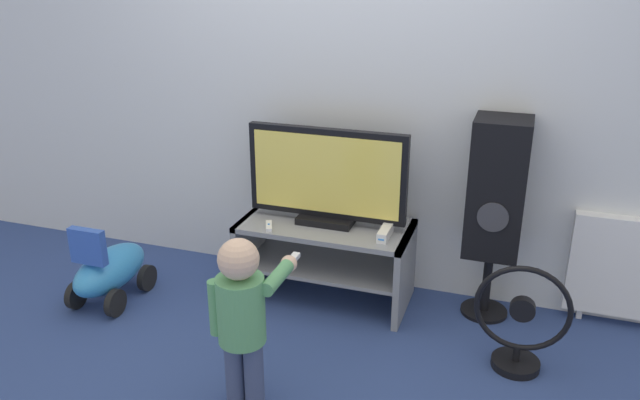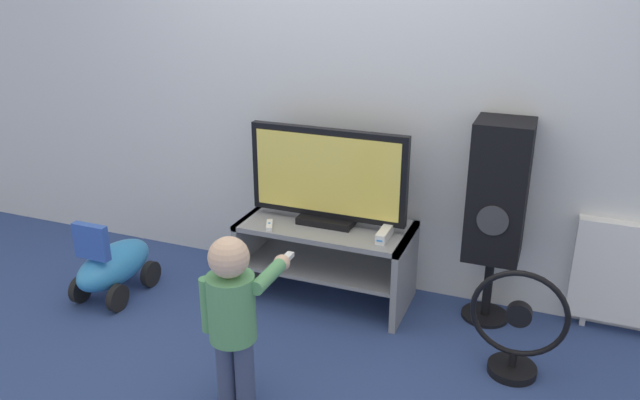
# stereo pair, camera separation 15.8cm
# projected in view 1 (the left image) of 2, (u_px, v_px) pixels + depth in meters

# --- Properties ---
(ground_plane) EXTENTS (16.00, 16.00, 0.00)m
(ground_plane) POSITION_uv_depth(u_px,v_px,m) (312.00, 316.00, 3.58)
(ground_plane) COLOR navy
(wall_back) EXTENTS (10.00, 0.06, 2.60)m
(wall_back) POSITION_uv_depth(u_px,v_px,m) (343.00, 73.00, 3.61)
(wall_back) COLOR silver
(wall_back) RESTS_ON ground_plane
(tv_stand) EXTENTS (1.00, 0.48, 0.48)m
(tv_stand) POSITION_uv_depth(u_px,v_px,m) (325.00, 249.00, 3.68)
(tv_stand) COLOR gray
(tv_stand) RESTS_ON ground_plane
(television) EXTENTS (0.93, 0.20, 0.56)m
(television) POSITION_uv_depth(u_px,v_px,m) (327.00, 178.00, 3.54)
(television) COLOR black
(television) RESTS_ON tv_stand
(game_console) EXTENTS (0.05, 0.20, 0.06)m
(game_console) POSITION_uv_depth(u_px,v_px,m) (385.00, 233.00, 3.43)
(game_console) COLOR white
(game_console) RESTS_ON tv_stand
(remote_primary) EXTENTS (0.08, 0.13, 0.03)m
(remote_primary) POSITION_uv_depth(u_px,v_px,m) (269.00, 226.00, 3.55)
(remote_primary) COLOR white
(remote_primary) RESTS_ON tv_stand
(child) EXTENTS (0.32, 0.47, 0.83)m
(child) POSITION_uv_depth(u_px,v_px,m) (243.00, 310.00, 2.71)
(child) COLOR #3F4C72
(child) RESTS_ON ground_plane
(speaker_tower) EXTENTS (0.30, 0.30, 1.15)m
(speaker_tower) POSITION_uv_depth(u_px,v_px,m) (497.00, 192.00, 3.35)
(speaker_tower) COLOR black
(speaker_tower) RESTS_ON ground_plane
(floor_fan) EXTENTS (0.46, 0.24, 0.57)m
(floor_fan) POSITION_uv_depth(u_px,v_px,m) (521.00, 323.00, 3.05)
(floor_fan) COLOR black
(floor_fan) RESTS_ON ground_plane
(ride_on_toy) EXTENTS (0.31, 0.58, 0.52)m
(ride_on_toy) POSITION_uv_depth(u_px,v_px,m) (109.00, 270.00, 3.69)
(ride_on_toy) COLOR #338CD1
(ride_on_toy) RESTS_ON ground_plane
(radiator) EXTENTS (0.67, 0.08, 0.64)m
(radiator) POSITION_uv_depth(u_px,v_px,m) (634.00, 269.00, 3.38)
(radiator) COLOR white
(radiator) RESTS_ON ground_plane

